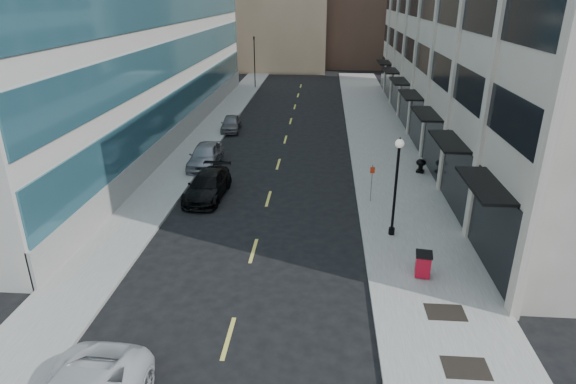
# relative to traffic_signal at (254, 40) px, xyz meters

# --- Properties ---
(ground) EXTENTS (160.00, 160.00, 0.00)m
(ground) POSITION_rel_traffic_signal_xyz_m (5.50, -48.00, -5.72)
(ground) COLOR black
(ground) RESTS_ON ground
(sidewalk_right) EXTENTS (5.00, 80.00, 0.15)m
(sidewalk_right) POSITION_rel_traffic_signal_xyz_m (13.00, -28.00, -5.64)
(sidewalk_right) COLOR gray
(sidewalk_right) RESTS_ON ground
(sidewalk_left) EXTENTS (3.00, 80.00, 0.15)m
(sidewalk_left) POSITION_rel_traffic_signal_xyz_m (-1.00, -28.00, -5.64)
(sidewalk_left) COLOR gray
(sidewalk_left) RESTS_ON ground
(building_right) EXTENTS (15.30, 46.50, 18.25)m
(building_right) POSITION_rel_traffic_signal_xyz_m (22.44, -21.01, 3.28)
(building_right) COLOR beige
(building_right) RESTS_ON ground
(building_left) EXTENTS (16.14, 46.00, 20.00)m
(building_left) POSITION_rel_traffic_signal_xyz_m (-10.45, -21.00, 4.27)
(building_left) COLOR beige
(building_left) RESTS_ON ground
(grate_mid) EXTENTS (1.40, 1.00, 0.01)m
(grate_mid) POSITION_rel_traffic_signal_xyz_m (13.10, -47.00, -5.56)
(grate_mid) COLOR black
(grate_mid) RESTS_ON sidewalk_right
(grate_far) EXTENTS (1.40, 1.00, 0.01)m
(grate_far) POSITION_rel_traffic_signal_xyz_m (13.10, -44.20, -5.56)
(grate_far) COLOR black
(grate_far) RESTS_ON sidewalk_right
(road_centerline) EXTENTS (0.15, 68.20, 0.01)m
(road_centerline) POSITION_rel_traffic_signal_xyz_m (5.50, -31.00, -5.71)
(road_centerline) COLOR #D8CC4C
(road_centerline) RESTS_ON ground
(traffic_signal) EXTENTS (0.66, 0.66, 6.98)m
(traffic_signal) POSITION_rel_traffic_signal_xyz_m (0.00, 0.00, 0.00)
(traffic_signal) COLOR black
(traffic_signal) RESTS_ON ground
(car_black_pickup) EXTENTS (2.19, 4.94, 1.41)m
(car_black_pickup) POSITION_rel_traffic_signal_xyz_m (2.03, -34.00, -5.01)
(car_black_pickup) COLOR black
(car_black_pickup) RESTS_ON ground
(car_silver_sedan) EXTENTS (1.95, 4.71, 1.60)m
(car_silver_sedan) POSITION_rel_traffic_signal_xyz_m (0.70, -28.88, -4.92)
(car_silver_sedan) COLOR gray
(car_silver_sedan) RESTS_ON ground
(car_grey_sedan) EXTENTS (1.83, 3.91, 1.29)m
(car_grey_sedan) POSITION_rel_traffic_signal_xyz_m (0.70, -19.76, -5.07)
(car_grey_sedan) COLOR slate
(car_grey_sedan) RESTS_ON ground
(trash_bin) EXTENTS (0.74, 0.78, 1.06)m
(trash_bin) POSITION_rel_traffic_signal_xyz_m (12.69, -41.80, -5.00)
(trash_bin) COLOR #AE0B1F
(trash_bin) RESTS_ON sidewalk_right
(lamppost) EXTENTS (0.40, 0.40, 4.82)m
(lamppost) POSITION_rel_traffic_signal_xyz_m (11.90, -38.16, -2.74)
(lamppost) COLOR black
(lamppost) RESTS_ON sidewalk_right
(sign_post) EXTENTS (0.25, 0.06, 2.14)m
(sign_post) POSITION_rel_traffic_signal_xyz_m (11.22, -34.27, -4.17)
(sign_post) COLOR slate
(sign_post) RESTS_ON sidewalk_right
(urn_planter) EXTENTS (0.63, 0.63, 0.87)m
(urn_planter) POSITION_rel_traffic_signal_xyz_m (14.81, -29.30, -5.04)
(urn_planter) COLOR black
(urn_planter) RESTS_ON sidewalk_right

